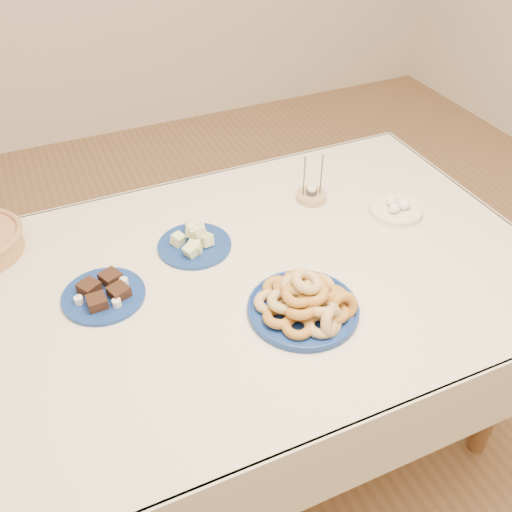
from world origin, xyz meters
The scene contains 7 objects.
ground centered at (0.00, 0.00, 0.00)m, with size 5.00×5.00×0.00m, color brown.
dining_table centered at (0.00, 0.00, 0.64)m, with size 1.71×1.11×0.75m.
donut_platter centered at (0.07, -0.20, 0.79)m, with size 0.39×0.39×0.13m.
melon_plate centered at (-0.10, 0.18, 0.77)m, with size 0.26×0.26×0.08m.
brownie_plate centered at (-0.40, 0.07, 0.76)m, with size 0.29×0.29×0.04m.
candle_holder centered at (0.34, 0.26, 0.77)m, with size 0.12×0.12×0.17m.
egg_bowl centered at (0.55, 0.07, 0.77)m, with size 0.21×0.21×0.06m.
Camera 1 is at (-0.48, -1.12, 1.82)m, focal length 40.00 mm.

